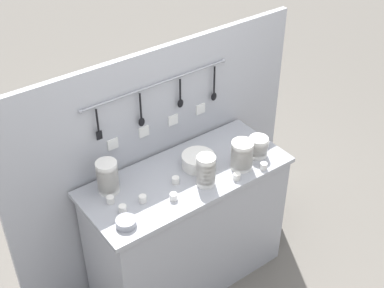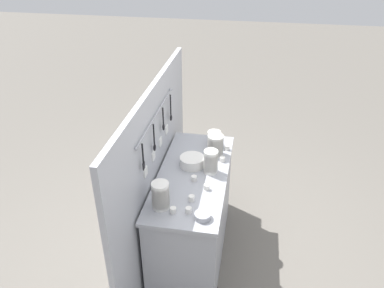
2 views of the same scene
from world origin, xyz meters
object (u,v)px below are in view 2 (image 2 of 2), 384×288
cup_centre (207,187)px  bowl_stack_wide_centre (211,162)px  bowl_stack_tall_left (214,138)px  cup_back_left (222,159)px  bowl_stack_short_front (161,195)px  plate_stack (192,161)px  cup_front_right (211,137)px  steel_mixing_bowl (203,216)px  cup_by_caddy (189,210)px  bowl_stack_nested_right (215,145)px  cup_front_left (227,148)px  cup_beside_plates (173,210)px  cup_edge_far (194,178)px  cup_mid_row (192,198)px

cup_centre → bowl_stack_wide_centre: bearing=0.3°
bowl_stack_tall_left → cup_back_left: bearing=-158.1°
bowl_stack_short_front → plate_stack: bearing=-12.7°
bowl_stack_wide_centre → cup_front_right: bearing=6.9°
bowl_stack_wide_centre → cup_front_right: size_ratio=4.49×
steel_mixing_bowl → cup_back_left: size_ratio=2.57×
cup_back_left → plate_stack: bearing=114.1°
cup_by_caddy → cup_back_left: bearing=-13.3°
bowl_stack_tall_left → steel_mixing_bowl: bowl_stack_tall_left is taller
bowl_stack_nested_right → cup_front_left: (0.10, -0.10, -0.07)m
bowl_stack_tall_left → cup_back_left: bowl_stack_tall_left is taller
plate_stack → cup_back_left: (0.11, -0.25, -0.02)m
bowl_stack_short_front → cup_centre: 0.41m
cup_centre → cup_beside_plates: bearing=147.6°
plate_stack → cup_front_left: plate_stack is taller
bowl_stack_wide_centre → cup_beside_plates: size_ratio=4.49×
cup_front_right → cup_edge_far: bearing=176.2°
bowl_stack_short_front → steel_mixing_bowl: 0.33m
plate_stack → cup_front_left: (0.31, -0.27, -0.02)m
bowl_stack_short_front → cup_by_caddy: size_ratio=4.64×
bowl_stack_short_front → steel_mixing_bowl: bowl_stack_short_front is taller
bowl_stack_wide_centre → cup_front_right: 0.57m
plate_stack → steel_mixing_bowl: size_ratio=1.80×
bowl_stack_wide_centre → cup_edge_far: size_ratio=4.49×
plate_stack → cup_front_right: 0.50m
bowl_stack_wide_centre → cup_by_caddy: 0.54m
cup_front_left → cup_mid_row: size_ratio=1.00×
steel_mixing_bowl → cup_front_left: (0.95, -0.08, 0.00)m
plate_stack → cup_beside_plates: size_ratio=4.61×
bowl_stack_tall_left → cup_by_caddy: bowl_stack_tall_left is taller
cup_beside_plates → cup_front_left: bearing=-17.7°
bowl_stack_tall_left → plate_stack: bearing=159.9°
plate_stack → cup_beside_plates: bearing=177.4°
cup_back_left → bowl_stack_short_front: bearing=151.1°
bowl_stack_wide_centre → cup_mid_row: 0.41m
bowl_stack_tall_left → cup_mid_row: 0.84m
steel_mixing_bowl → cup_front_right: bearing=4.4°
bowl_stack_tall_left → bowl_stack_short_front: bearing=164.3°
cup_beside_plates → cup_mid_row: (0.15, -0.11, 0.00)m
cup_mid_row → cup_back_left: (0.57, -0.17, 0.00)m
bowl_stack_short_front → bowl_stack_tall_left: (0.95, -0.27, -0.04)m
cup_centre → cup_by_caddy: bearing=163.2°
cup_by_caddy → cup_beside_plates: 0.11m
bowl_stack_tall_left → cup_edge_far: 0.60m
bowl_stack_tall_left → cup_centre: size_ratio=2.99×
cup_edge_far → cup_mid_row: same height
cup_beside_plates → cup_centre: size_ratio=1.00×
steel_mixing_bowl → cup_centre: bearing=3.2°
bowl_stack_tall_left → plate_stack: bowl_stack_tall_left is taller
cup_front_left → cup_front_right: same height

